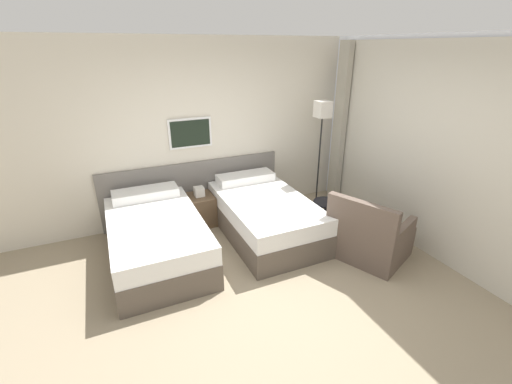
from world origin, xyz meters
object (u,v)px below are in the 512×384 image
at_px(side_table, 325,212).
at_px(bed_near_door, 157,238).
at_px(floor_lamp, 322,122).
at_px(armchair, 368,237).
at_px(nightstand, 200,209).
at_px(bed_near_window, 264,215).

bearing_deg(side_table, bed_near_door, 171.27).
height_order(floor_lamp, side_table, floor_lamp).
height_order(side_table, armchair, armchair).
distance_m(floor_lamp, armchair, 1.92).
relative_size(nightstand, floor_lamp, 0.34).
bearing_deg(side_table, floor_lamp, 64.73).
distance_m(side_table, armchair, 0.74).
height_order(bed_near_door, nightstand, bed_near_door).
relative_size(side_table, armchair, 0.46).
distance_m(bed_near_window, side_table, 0.88).
bearing_deg(bed_near_window, floor_lamp, 19.39).
xyz_separation_m(nightstand, side_table, (1.57, -1.04, 0.11)).
distance_m(bed_near_window, nightstand, 1.03).
xyz_separation_m(bed_near_door, bed_near_window, (1.53, 0.00, 0.00)).
relative_size(nightstand, armchair, 0.54).
bearing_deg(armchair, nightstand, 21.28).
bearing_deg(bed_near_window, nightstand, 138.20).
distance_m(bed_near_door, bed_near_window, 1.53).
xyz_separation_m(bed_near_door, side_table, (2.33, -0.36, 0.06)).
relative_size(bed_near_window, floor_lamp, 1.07).
bearing_deg(bed_near_door, armchair, -23.13).
bearing_deg(floor_lamp, side_table, -115.27).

